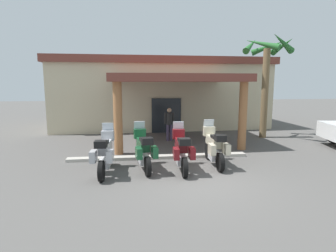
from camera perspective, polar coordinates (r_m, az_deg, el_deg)
The scene contains 9 objects.
ground_plane at distance 8.87m, azimuth 6.21°, elevation -11.09°, with size 80.00×80.00×0.00m, color #514F4C.
motel_building at distance 20.01m, azimuth -1.72°, elevation 7.01°, with size 14.58×12.65×4.63m.
motorcycle_silver at distance 9.48m, azimuth -12.96°, elevation -5.54°, with size 0.72×2.21×1.61m.
motorcycle_green at distance 9.71m, azimuth -5.08°, elevation -5.00°, with size 0.80×2.21×1.61m.
motorcycle_maroon at distance 9.60m, azimuth 2.79°, elevation -5.13°, with size 0.71×2.21×1.61m.
motorcycle_cream at distance 10.30m, azimuth 9.57°, elevation -4.28°, with size 0.70×2.21×1.61m.
pedestrian at distance 14.41m, azimuth 0.26°, elevation 0.87°, with size 0.53×0.32×1.73m.
palm_tree_near_portico at distance 16.12m, azimuth 19.89°, elevation 12.14°, with size 2.69×2.77×5.62m.
curb_strip at distance 11.22m, azimuth -1.94°, elevation -6.42°, with size 7.21×0.36×0.12m, color #ADA89E.
Camera 1 is at (-1.95, -8.11, 3.04)m, focal length 29.43 mm.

